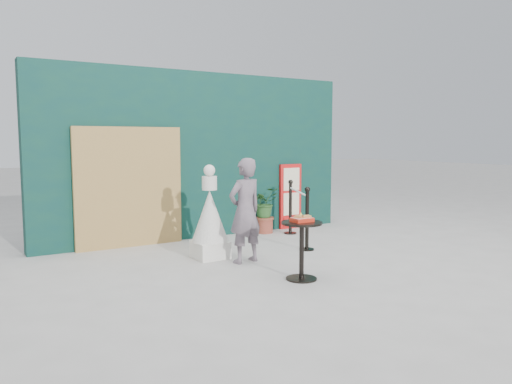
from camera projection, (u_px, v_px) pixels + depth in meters
The scene contains 10 objects.
ground at pixel (303, 275), 6.63m from camera, with size 60.00×60.00×0.00m, color #ADAAA5.
back_wall at pixel (200, 155), 9.13m from camera, with size 6.00×0.30×3.00m, color #0A2E2E.
bamboo_fence at pixel (129, 187), 8.28m from camera, with size 1.80×0.08×2.00m, color tan.
woman at pixel (245, 211), 7.23m from camera, with size 0.56×0.37×1.53m, color slate.
menu_board at pixel (290, 196), 10.05m from camera, with size 0.50×0.07×1.30m.
statue at pixel (210, 220), 7.51m from camera, with size 0.55×0.55×1.42m.
cafe_table at pixel (302, 241), 6.36m from camera, with size 0.52×0.52×0.75m.
food_basket at pixel (302, 219), 6.33m from camera, with size 0.26×0.19×0.11m.
planter at pixel (265, 207), 9.56m from camera, with size 0.52×0.45×0.88m.
stanchion_barrier at pixel (298, 213), 8.78m from camera, with size 0.84×1.54×1.03m.
Camera 1 is at (-3.94, -5.18, 1.79)m, focal length 35.00 mm.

